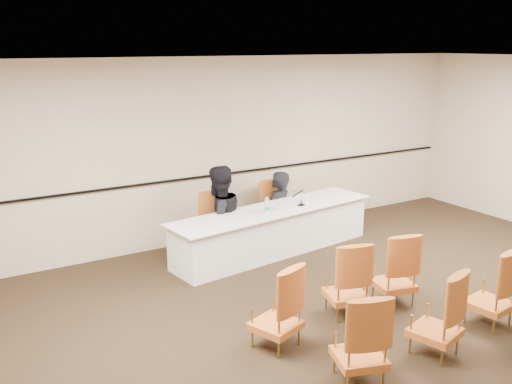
# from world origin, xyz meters

# --- Properties ---
(floor) EXTENTS (10.00, 10.00, 0.00)m
(floor) POSITION_xyz_m (0.00, 0.00, 0.00)
(floor) COLOR black
(floor) RESTS_ON ground
(ceiling) EXTENTS (10.00, 10.00, 0.00)m
(ceiling) POSITION_xyz_m (0.00, 0.00, 3.00)
(ceiling) COLOR white
(ceiling) RESTS_ON ground
(wall_back) EXTENTS (10.00, 0.04, 3.00)m
(wall_back) POSITION_xyz_m (0.00, 4.00, 1.50)
(wall_back) COLOR #C1B497
(wall_back) RESTS_ON ground
(wall_rail) EXTENTS (9.80, 0.04, 0.03)m
(wall_rail) POSITION_xyz_m (0.00, 3.96, 1.10)
(wall_rail) COLOR black
(wall_rail) RESTS_ON wall_back
(panel_table) EXTENTS (3.60, 1.26, 0.71)m
(panel_table) POSITION_xyz_m (0.36, 2.92, 0.35)
(panel_table) COLOR white
(panel_table) RESTS_ON ground
(panelist_main) EXTENTS (0.72, 0.62, 1.67)m
(panelist_main) POSITION_xyz_m (0.83, 3.52, 0.30)
(panelist_main) COLOR black
(panelist_main) RESTS_ON ground
(panelist_main_chair) EXTENTS (0.56, 0.56, 0.95)m
(panelist_main_chair) POSITION_xyz_m (0.83, 3.52, 0.47)
(panelist_main_chair) COLOR #BB7121
(panelist_main_chair) RESTS_ON ground
(panelist_second) EXTENTS (1.00, 0.85, 1.82)m
(panelist_second) POSITION_xyz_m (-0.37, 3.37, 0.48)
(panelist_second) COLOR black
(panelist_second) RESTS_ON ground
(panelist_second_chair) EXTENTS (0.56, 0.56, 0.95)m
(panelist_second_chair) POSITION_xyz_m (-0.37, 3.37, 0.47)
(panelist_second_chair) COLOR #BB7121
(panelist_second_chair) RESTS_ON ground
(papers) EXTENTS (0.37, 0.36, 0.00)m
(papers) POSITION_xyz_m (0.79, 2.90, 0.71)
(papers) COLOR white
(papers) RESTS_ON panel_table
(microphone) EXTENTS (0.15, 0.24, 0.31)m
(microphone) POSITION_xyz_m (0.83, 2.86, 0.86)
(microphone) COLOR black
(microphone) RESTS_ON panel_table
(water_bottle) EXTENTS (0.09, 0.09, 0.24)m
(water_bottle) POSITION_xyz_m (0.18, 2.84, 0.82)
(water_bottle) COLOR teal
(water_bottle) RESTS_ON panel_table
(drinking_glass) EXTENTS (0.07, 0.07, 0.10)m
(drinking_glass) POSITION_xyz_m (0.40, 2.84, 0.76)
(drinking_glass) COLOR silver
(drinking_glass) RESTS_ON panel_table
(coffee_cup) EXTENTS (0.11, 0.11, 0.13)m
(coffee_cup) POSITION_xyz_m (0.97, 2.92, 0.77)
(coffee_cup) COLOR white
(coffee_cup) RESTS_ON panel_table
(aud_chair_front_left) EXTENTS (0.64, 0.64, 0.95)m
(aud_chair_front_left) POSITION_xyz_m (-1.18, 0.48, 0.47)
(aud_chair_front_left) COLOR #BB7121
(aud_chair_front_left) RESTS_ON ground
(aud_chair_front_mid) EXTENTS (0.62, 0.62, 0.95)m
(aud_chair_front_mid) POSITION_xyz_m (-0.05, 0.67, 0.47)
(aud_chair_front_mid) COLOR #BB7121
(aud_chair_front_mid) RESTS_ON ground
(aud_chair_front_right) EXTENTS (0.60, 0.60, 0.95)m
(aud_chair_front_right) POSITION_xyz_m (0.68, 0.62, 0.47)
(aud_chair_front_right) COLOR #BB7121
(aud_chair_front_right) RESTS_ON ground
(aud_chair_back_left) EXTENTS (0.63, 0.63, 0.95)m
(aud_chair_back_left) POSITION_xyz_m (-0.85, -0.49, 0.47)
(aud_chair_back_left) COLOR #BB7121
(aud_chair_back_left) RESTS_ON ground
(aud_chair_back_mid) EXTENTS (0.62, 0.62, 0.95)m
(aud_chair_back_mid) POSITION_xyz_m (0.18, -0.51, 0.47)
(aud_chair_back_mid) COLOR #BB7121
(aud_chair_back_mid) RESTS_ON ground
(aud_chair_back_right) EXTENTS (0.56, 0.56, 0.95)m
(aud_chair_back_right) POSITION_xyz_m (1.23, -0.38, 0.47)
(aud_chair_back_right) COLOR #BB7121
(aud_chair_back_right) RESTS_ON ground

